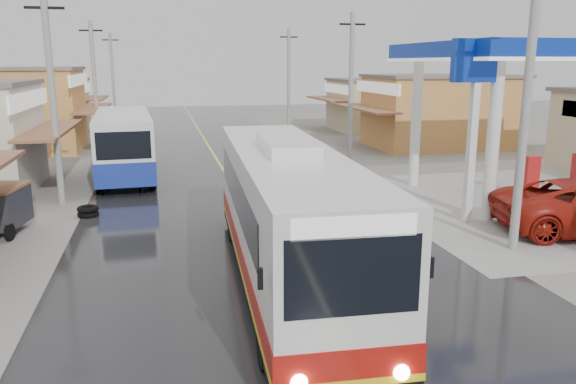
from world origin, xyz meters
name	(u,v)px	position (x,y,z in m)	size (l,w,h in m)	color
ground	(283,268)	(0.00, 0.00, 0.00)	(120.00, 120.00, 0.00)	slate
road	(222,169)	(0.00, 15.00, 0.01)	(12.00, 90.00, 0.02)	black
centre_line	(222,168)	(0.00, 15.00, 0.02)	(0.15, 90.00, 0.01)	#D8CC4C
shopfronts_right	(510,168)	(15.00, 12.00, 0.00)	(11.00, 44.00, 4.80)	beige
utility_poles_left	(84,171)	(-7.00, 16.00, 0.00)	(1.60, 50.00, 8.00)	gray
utility_poles_right	(349,164)	(7.00, 15.00, 0.00)	(1.60, 36.00, 8.00)	gray
coach_bus	(286,215)	(-0.11, -0.90, 1.75)	(3.13, 11.70, 3.62)	silver
second_bus	(124,143)	(-4.81, 13.92, 1.66)	(3.03, 9.40, 3.08)	silver
cyclist	(145,171)	(-3.84, 11.89, 0.63)	(1.13, 1.87, 1.91)	black
tricycle_near	(1,207)	(-8.19, 5.14, 0.89)	(1.68, 2.25, 1.56)	#26262D
tyre_stack	(88,211)	(-5.76, 6.67, 0.19)	(0.76, 0.76, 0.39)	black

